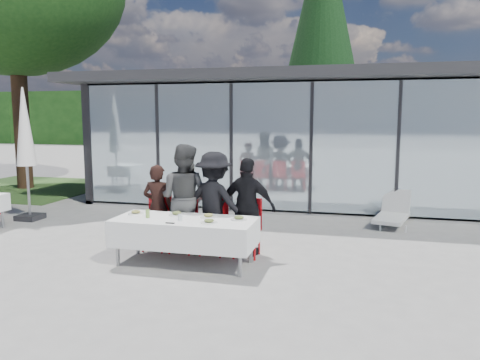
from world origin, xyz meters
name	(u,v)px	position (x,y,z in m)	size (l,w,h in m)	color
ground	(221,263)	(0.00, 0.00, 0.00)	(90.00, 90.00, 0.00)	gray
pavilion	(356,123)	(2.00, 8.16, 2.15)	(14.80, 8.80, 3.44)	gray
treeline	(302,118)	(-2.00, 28.00, 2.20)	(62.50, 2.00, 4.40)	black
dining_table	(185,232)	(-0.53, -0.22, 0.54)	(2.26, 0.96, 0.75)	white
diner_a	(158,207)	(-1.32, 0.53, 0.76)	(0.55, 0.55, 1.52)	black
diner_chair_a	(158,219)	(-1.32, 0.53, 0.54)	(0.44, 0.44, 0.97)	#B30B11
diner_b	(184,198)	(-0.83, 0.53, 0.94)	(0.92, 0.92, 1.89)	#494949
diner_chair_b	(184,221)	(-0.83, 0.53, 0.54)	(0.44, 0.44, 0.97)	#B30B11
diner_c	(214,203)	(-0.27, 0.53, 0.88)	(1.14, 1.14, 1.77)	black
diner_chair_c	(214,222)	(-0.27, 0.53, 0.54)	(0.44, 0.44, 0.97)	#B30B11
diner_d	(248,207)	(0.32, 0.53, 0.84)	(0.98, 0.98, 1.67)	black
diner_chair_d	(248,224)	(0.32, 0.53, 0.54)	(0.44, 0.44, 0.97)	#B30B11
plate_a	(136,213)	(-1.44, -0.08, 0.78)	(0.26, 0.26, 0.07)	white
plate_b	(177,214)	(-0.75, -0.01, 0.78)	(0.26, 0.26, 0.07)	white
plate_c	(208,216)	(-0.19, -0.04, 0.78)	(0.26, 0.26, 0.07)	white
plate_d	(239,218)	(0.32, -0.08, 0.78)	(0.26, 0.26, 0.07)	white
plate_extra	(209,222)	(-0.06, -0.42, 0.78)	(0.26, 0.26, 0.07)	white
juice_bottle	(148,214)	(-1.13, -0.29, 0.82)	(0.06, 0.06, 0.13)	#83AF49
drinking_glasses	(180,217)	(-0.55, -0.35, 0.80)	(0.07, 0.07, 0.10)	silver
folded_eyeglasses	(170,223)	(-0.62, -0.58, 0.76)	(0.14, 0.03, 0.01)	black
market_umbrella	(25,135)	(-5.17, 1.99, 1.94)	(0.50, 0.50, 3.00)	black
lounger	(393,213)	(2.89, 3.56, 0.26)	(0.90, 1.44, 0.72)	silver
conifer_tree	(322,27)	(0.50, 13.00, 5.99)	(4.00, 4.00, 10.50)	#382316
grass_patch	(26,188)	(-8.50, 6.00, 0.01)	(5.00, 5.00, 0.02)	#385926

